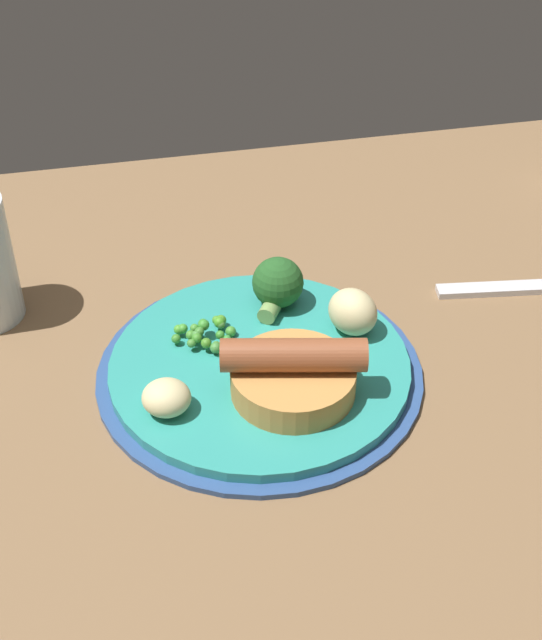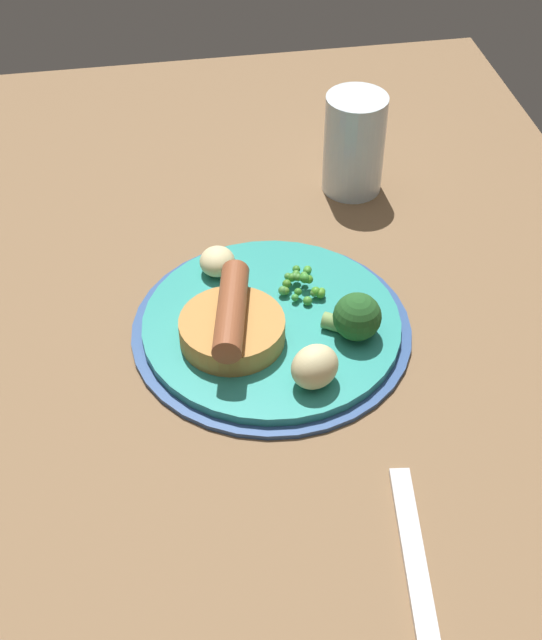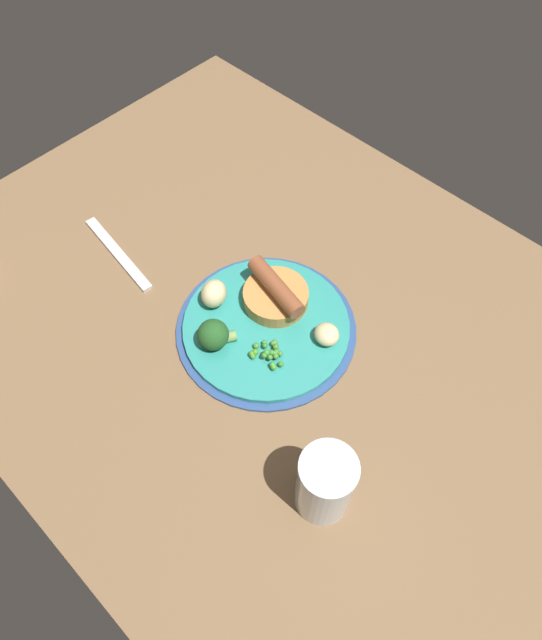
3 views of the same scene
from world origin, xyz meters
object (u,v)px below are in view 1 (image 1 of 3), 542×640
sausage_pudding (293,373)px  fork (536,287)px  broccoli_floret_near (277,284)px  potato_chunk_0 (166,398)px  potato_chunk_1 (353,312)px  pea_pile (206,332)px  dinner_plate (261,369)px

sausage_pudding → fork: (24.86, 9.94, -2.88)cm
fork → broccoli_floret_near: bearing=-174.8°
potato_chunk_0 → potato_chunk_1: 17.21cm
broccoli_floret_near → fork: 23.87cm
potato_chunk_0 → potato_chunk_1: potato_chunk_1 is taller
pea_pile → broccoli_floret_near: (6.72, 3.57, 1.28)cm
potato_chunk_0 → fork: bearing=16.3°
sausage_pudding → pea_pile: size_ratio=2.08×
potato_chunk_0 → potato_chunk_1: bearing=21.5°
dinner_plate → broccoli_floret_near: bearing=67.5°
sausage_pudding → broccoli_floret_near: bearing=95.6°
dinner_plate → sausage_pudding: 4.99cm
sausage_pudding → pea_pile: bearing=138.5°
potato_chunk_0 → fork: potato_chunk_0 is taller
dinner_plate → fork: 27.26cm
potato_chunk_0 → sausage_pudding: bearing=0.8°
sausage_pudding → broccoli_floret_near: size_ratio=2.11×
broccoli_floret_near → potato_chunk_1: size_ratio=1.22×
broccoli_floret_near → dinner_plate: bearing=-171.3°
sausage_pudding → potato_chunk_0: sausage_pudding is taller
potato_chunk_0 → potato_chunk_1: size_ratio=0.85×
pea_pile → fork: bearing=4.7°
potato_chunk_1 → broccoli_floret_near: bearing=137.2°
sausage_pudding → pea_pile: sausage_pudding is taller
sausage_pudding → broccoli_floret_near: 11.07cm
broccoli_floret_near → fork: broccoli_floret_near is taller
potato_chunk_1 → fork: potato_chunk_1 is taller
dinner_plate → fork: (26.58, 6.07, -0.27)cm
sausage_pudding → potato_chunk_1: size_ratio=2.57×
sausage_pudding → pea_pile: (-5.49, 7.42, -0.94)cm
dinner_plate → potato_chunk_1: potato_chunk_1 is taller
pea_pile → fork: size_ratio=0.30×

